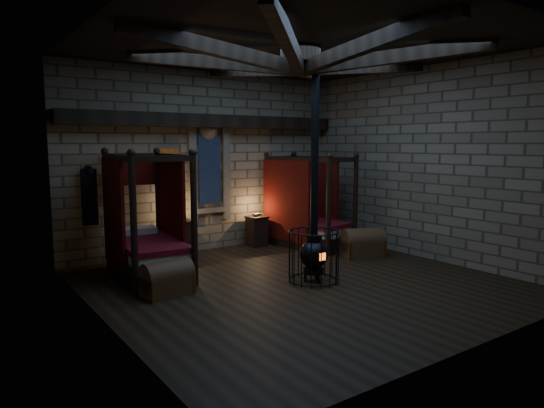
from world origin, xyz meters
TOP-DOWN VIEW (x-y plane):
  - room at (-0.00, 0.09)m, footprint 7.02×7.02m
  - bed_left at (-2.07, 2.11)m, footprint 1.36×2.32m
  - bed_right at (2.15, 2.43)m, footprint 1.44×2.27m
  - trunk_left at (-2.27, 0.70)m, footprint 0.86×0.59m
  - trunk_right at (2.44, 0.80)m, footprint 1.04×0.85m
  - nightstand_left at (-0.94, 3.13)m, footprint 0.61×0.59m
  - nightstand_right at (1.10, 3.10)m, footprint 0.47×0.45m
  - stove at (0.25, -0.11)m, footprint 0.93×0.93m

SIDE VIEW (x-z plane):
  - trunk_left at x=-2.27m, z-range -0.03..0.56m
  - trunk_right at x=2.44m, z-range -0.04..0.62m
  - nightstand_right at x=1.10m, z-range -0.03..0.79m
  - nightstand_left at x=-0.94m, z-range -0.08..0.93m
  - bed_right at x=2.15m, z-range -0.56..1.65m
  - bed_left at x=-2.07m, z-range -0.59..1.74m
  - stove at x=0.25m, z-range -1.43..2.62m
  - room at x=0.00m, z-range 1.60..5.89m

